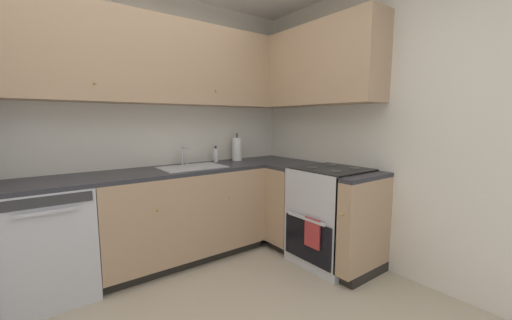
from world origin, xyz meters
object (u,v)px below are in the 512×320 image
object	(u,v)px
dishwasher	(49,242)
oven_range	(331,216)
paper_towel_roll	(237,149)
soap_bottle	(216,155)

from	to	relation	value
dishwasher	oven_range	size ratio (longest dim) A/B	0.83
oven_range	paper_towel_roll	size ratio (longest dim) A/B	3.29
dishwasher	paper_towel_roll	distance (m)	1.94
soap_bottle	paper_towel_roll	size ratio (longest dim) A/B	0.56
soap_bottle	paper_towel_roll	distance (m)	0.27
dishwasher	oven_range	distance (m)	2.38
oven_range	soap_bottle	distance (m)	1.37
dishwasher	soap_bottle	size ratio (longest dim) A/B	4.87
dishwasher	soap_bottle	distance (m)	1.67
soap_bottle	paper_towel_roll	bearing A→B (deg)	-4.29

